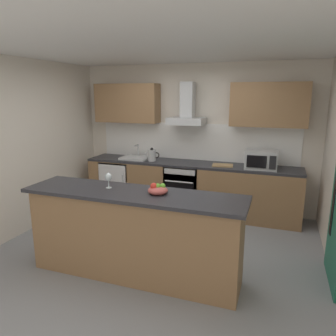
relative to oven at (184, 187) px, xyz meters
The scene contains 17 objects.
ground 1.65m from the oven, 86.80° to the right, with size 5.28×4.85×0.02m, color gray.
ceiling 2.67m from the oven, 86.80° to the right, with size 5.28×4.85×0.02m, color white.
wall_back 0.94m from the oven, 77.76° to the left, with size 5.28×0.12×2.60m, color silver.
wall_left 2.77m from the oven, 143.24° to the right, with size 0.12×4.85×2.60m, color silver.
backsplash_tile 0.84m from the oven, 75.22° to the left, with size 3.64×0.02×0.66m, color white.
counter_back 0.09m from the oven, 16.61° to the left, with size 3.77×0.60×0.90m.
counter_island 2.20m from the oven, 88.53° to the right, with size 2.53×0.64×1.02m.
upper_cabinets 1.46m from the oven, 63.43° to the left, with size 3.72×0.32×0.70m.
oven is the anchor object (origin of this frame).
refrigerator 1.29m from the oven, behind, with size 0.58×0.60×0.85m.
microwave 1.42m from the oven, ahead, with size 0.50×0.38×0.30m.
sink 1.06m from the oven, behind, with size 0.50×0.40×0.26m.
kettle 0.81m from the oven, behind, with size 0.29×0.15×0.24m.
range_hood 1.33m from the oven, 90.00° to the left, with size 0.62×0.45×0.72m.
wine_glass 2.26m from the oven, 97.34° to the right, with size 0.08×0.08×0.18m.
fruit_bowl 2.26m from the oven, 81.10° to the right, with size 0.22×0.22×0.13m.
chopping_board 0.81m from the oven, ahead, with size 0.34×0.22×0.02m, color tan.
Camera 1 is at (1.46, -3.68, 2.08)m, focal length 34.14 mm.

